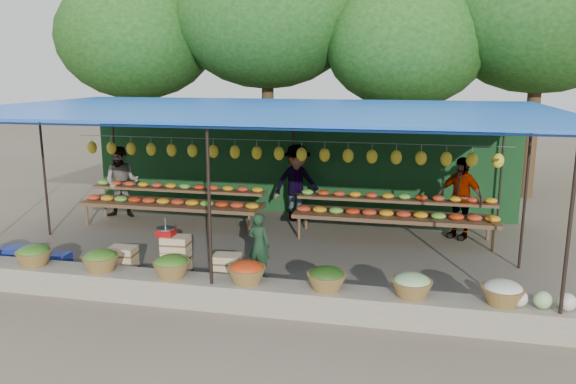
% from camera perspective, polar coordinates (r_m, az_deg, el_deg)
% --- Properties ---
extents(ground, '(60.00, 60.00, 0.00)m').
position_cam_1_polar(ground, '(11.25, -2.57, -5.89)').
color(ground, brown).
rests_on(ground, ground).
extents(stone_curb, '(10.60, 0.55, 0.40)m').
position_cam_1_polar(stone_curb, '(8.72, -7.38, -10.08)').
color(stone_curb, '#726C5B').
rests_on(stone_curb, ground).
extents(stall_canopy, '(10.80, 6.60, 2.82)m').
position_cam_1_polar(stall_canopy, '(10.79, -2.61, 7.85)').
color(stall_canopy, black).
rests_on(stall_canopy, ground).
extents(produce_baskets, '(8.98, 0.58, 0.34)m').
position_cam_1_polar(produce_baskets, '(8.62, -8.08, -7.77)').
color(produce_baskets, brown).
rests_on(produce_baskets, stone_curb).
extents(netting_backdrop, '(10.60, 0.06, 2.50)m').
position_cam_1_polar(netting_backdrop, '(13.94, 0.77, 2.96)').
color(netting_backdrop, '#19471F').
rests_on(netting_backdrop, ground).
extents(tree_row, '(16.51, 5.50, 7.12)m').
position_cam_1_polar(tree_row, '(16.61, 4.75, 16.36)').
color(tree_row, '#342513').
rests_on(tree_row, ground).
extents(fruit_table_left, '(4.21, 0.95, 0.93)m').
position_cam_1_polar(fruit_table_left, '(13.14, -11.58, -0.73)').
color(fruit_table_left, '#4F3A1F').
rests_on(fruit_table_left, ground).
extents(fruit_table_right, '(4.21, 0.95, 0.93)m').
position_cam_1_polar(fruit_table_right, '(12.02, 10.76, -1.90)').
color(fruit_table_right, '#4F3A1F').
rests_on(fruit_table_right, ground).
extents(crate_counter, '(2.37, 0.37, 0.77)m').
position_cam_1_polar(crate_counter, '(9.80, -11.41, -7.00)').
color(crate_counter, tan).
rests_on(crate_counter, ground).
extents(weighing_scale, '(0.30, 0.30, 0.32)m').
position_cam_1_polar(weighing_scale, '(9.69, -12.31, -3.92)').
color(weighing_scale, '#A80D0F').
rests_on(weighing_scale, crate_counter).
extents(vendor_seated, '(0.48, 0.38, 1.15)m').
position_cam_1_polar(vendor_seated, '(9.63, -2.96, -5.46)').
color(vendor_seated, '#16311B').
rests_on(vendor_seated, ground).
extents(customer_left, '(0.93, 0.78, 1.73)m').
position_cam_1_polar(customer_left, '(14.10, -16.51, 0.96)').
color(customer_left, slate).
rests_on(customer_left, ground).
extents(customer_mid, '(1.34, 1.24, 1.81)m').
position_cam_1_polar(customer_mid, '(13.24, 0.90, 0.95)').
color(customer_mid, slate).
rests_on(customer_mid, ground).
extents(customer_right, '(1.09, 0.92, 1.75)m').
position_cam_1_polar(customer_right, '(12.36, 17.09, -0.57)').
color(customer_right, slate).
rests_on(customer_right, ground).
extents(blue_crate_front, '(0.64, 0.55, 0.33)m').
position_cam_1_polar(blue_crate_front, '(11.56, -25.77, -5.78)').
color(blue_crate_front, navy).
rests_on(blue_crate_front, ground).
extents(blue_crate_back, '(0.48, 0.35, 0.28)m').
position_cam_1_polar(blue_crate_back, '(11.04, -22.45, -6.45)').
color(blue_crate_back, navy).
rests_on(blue_crate_back, ground).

